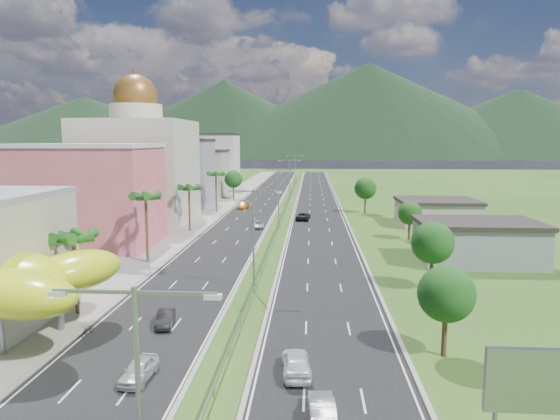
# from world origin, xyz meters

# --- Properties ---
(ground) EXTENTS (500.00, 500.00, 0.00)m
(ground) POSITION_xyz_m (0.00, 0.00, 0.00)
(ground) COLOR #2D5119
(ground) RESTS_ON ground
(road_left) EXTENTS (11.00, 260.00, 0.04)m
(road_left) POSITION_xyz_m (-7.50, 90.00, 0.02)
(road_left) COLOR black
(road_left) RESTS_ON ground
(road_right) EXTENTS (11.00, 260.00, 0.04)m
(road_right) POSITION_xyz_m (7.50, 90.00, 0.02)
(road_right) COLOR black
(road_right) RESTS_ON ground
(sidewalk_left) EXTENTS (7.00, 260.00, 0.12)m
(sidewalk_left) POSITION_xyz_m (-17.00, 90.00, 0.06)
(sidewalk_left) COLOR gray
(sidewalk_left) RESTS_ON ground
(median_guardrail) EXTENTS (0.10, 216.06, 0.76)m
(median_guardrail) POSITION_xyz_m (0.00, 71.99, 0.62)
(median_guardrail) COLOR gray
(median_guardrail) RESTS_ON ground
(streetlight_median_a) EXTENTS (6.04, 0.25, 11.00)m
(streetlight_median_a) POSITION_xyz_m (0.00, -25.00, 6.75)
(streetlight_median_a) COLOR gray
(streetlight_median_a) RESTS_ON ground
(streetlight_median_b) EXTENTS (6.04, 0.25, 11.00)m
(streetlight_median_b) POSITION_xyz_m (0.00, 10.00, 6.75)
(streetlight_median_b) COLOR gray
(streetlight_median_b) RESTS_ON ground
(streetlight_median_c) EXTENTS (6.04, 0.25, 11.00)m
(streetlight_median_c) POSITION_xyz_m (0.00, 50.00, 6.75)
(streetlight_median_c) COLOR gray
(streetlight_median_c) RESTS_ON ground
(streetlight_median_d) EXTENTS (6.04, 0.25, 11.00)m
(streetlight_median_d) POSITION_xyz_m (0.00, 95.00, 6.75)
(streetlight_median_d) COLOR gray
(streetlight_median_d) RESTS_ON ground
(streetlight_median_e) EXTENTS (6.04, 0.25, 11.00)m
(streetlight_median_e) POSITION_xyz_m (0.00, 140.00, 6.75)
(streetlight_median_e) COLOR gray
(streetlight_median_e) RESTS_ON ground
(pink_shophouse) EXTENTS (20.00, 15.00, 15.00)m
(pink_shophouse) POSITION_xyz_m (-28.00, 32.00, 7.50)
(pink_shophouse) COLOR #DA595F
(pink_shophouse) RESTS_ON ground
(domed_building) EXTENTS (20.00, 20.00, 28.70)m
(domed_building) POSITION_xyz_m (-28.00, 55.00, 11.35)
(domed_building) COLOR #BEB79D
(domed_building) RESTS_ON ground
(midrise_grey) EXTENTS (16.00, 15.00, 16.00)m
(midrise_grey) POSITION_xyz_m (-27.00, 80.00, 8.00)
(midrise_grey) COLOR gray
(midrise_grey) RESTS_ON ground
(midrise_beige) EXTENTS (16.00, 15.00, 13.00)m
(midrise_beige) POSITION_xyz_m (-27.00, 102.00, 6.50)
(midrise_beige) COLOR #A79C8A
(midrise_beige) RESTS_ON ground
(midrise_white) EXTENTS (16.00, 15.00, 18.00)m
(midrise_white) POSITION_xyz_m (-27.00, 125.00, 9.00)
(midrise_white) COLOR silver
(midrise_white) RESTS_ON ground
(billboard) EXTENTS (5.20, 0.35, 6.20)m
(billboard) POSITION_xyz_m (17.00, -18.00, 4.42)
(billboard) COLOR gray
(billboard) RESTS_ON ground
(shed_near) EXTENTS (15.00, 10.00, 5.00)m
(shed_near) POSITION_xyz_m (28.00, 25.00, 2.50)
(shed_near) COLOR gray
(shed_near) RESTS_ON ground
(shed_far) EXTENTS (14.00, 12.00, 4.40)m
(shed_far) POSITION_xyz_m (30.00, 55.00, 2.20)
(shed_far) COLOR #A79C8A
(shed_far) RESTS_ON ground
(palm_tree_b) EXTENTS (3.60, 3.60, 8.10)m
(palm_tree_b) POSITION_xyz_m (-15.50, 2.00, 7.06)
(palm_tree_b) COLOR #47301C
(palm_tree_b) RESTS_ON ground
(palm_tree_c) EXTENTS (3.60, 3.60, 9.60)m
(palm_tree_c) POSITION_xyz_m (-15.50, 22.00, 8.50)
(palm_tree_c) COLOR #47301C
(palm_tree_c) RESTS_ON ground
(palm_tree_d) EXTENTS (3.60, 3.60, 8.60)m
(palm_tree_d) POSITION_xyz_m (-15.50, 45.00, 7.54)
(palm_tree_d) COLOR #47301C
(palm_tree_d) RESTS_ON ground
(palm_tree_e) EXTENTS (3.60, 3.60, 9.40)m
(palm_tree_e) POSITION_xyz_m (-15.50, 70.00, 8.31)
(palm_tree_e) COLOR #47301C
(palm_tree_e) RESTS_ON ground
(leafy_tree_lfar) EXTENTS (4.90, 4.90, 8.05)m
(leafy_tree_lfar) POSITION_xyz_m (-15.50, 95.00, 5.58)
(leafy_tree_lfar) COLOR #47301C
(leafy_tree_lfar) RESTS_ON ground
(leafy_tree_ra) EXTENTS (4.20, 4.20, 6.90)m
(leafy_tree_ra) POSITION_xyz_m (16.00, -5.00, 4.78)
(leafy_tree_ra) COLOR #47301C
(leafy_tree_ra) RESTS_ON ground
(leafy_tree_rb) EXTENTS (4.55, 4.55, 7.47)m
(leafy_tree_rb) POSITION_xyz_m (19.00, 12.00, 5.18)
(leafy_tree_rb) COLOR #47301C
(leafy_tree_rb) RESTS_ON ground
(leafy_tree_rc) EXTENTS (3.85, 3.85, 6.33)m
(leafy_tree_rc) POSITION_xyz_m (22.00, 40.00, 4.37)
(leafy_tree_rc) COLOR #47301C
(leafy_tree_rc) RESTS_ON ground
(leafy_tree_rd) EXTENTS (4.90, 4.90, 8.05)m
(leafy_tree_rd) POSITION_xyz_m (18.00, 70.00, 5.58)
(leafy_tree_rd) COLOR #47301C
(leafy_tree_rd) RESTS_ON ground
(mountain_ridge) EXTENTS (860.00, 140.00, 90.00)m
(mountain_ridge) POSITION_xyz_m (60.00, 450.00, 0.00)
(mountain_ridge) COLOR black
(mountain_ridge) RESTS_ON ground
(car_white_near_left) EXTENTS (1.88, 4.19, 1.40)m
(car_white_near_left) POSITION_xyz_m (-5.43, -10.18, 0.74)
(car_white_near_left) COLOR silver
(car_white_near_left) RESTS_ON road_left
(car_dark_left) EXTENTS (1.96, 4.05, 1.28)m
(car_dark_left) POSITION_xyz_m (-6.56, -0.27, 0.68)
(car_dark_left) COLOR black
(car_dark_left) RESTS_ON road_left
(car_silver_mid_left) EXTENTS (2.67, 4.86, 1.29)m
(car_silver_mid_left) POSITION_xyz_m (-3.77, 49.26, 0.68)
(car_silver_mid_left) COLOR #A8ABAF
(car_silver_mid_left) RESTS_ON road_left
(car_yellow_far_left) EXTENTS (2.40, 5.39, 1.54)m
(car_yellow_far_left) POSITION_xyz_m (-10.20, 75.68, 0.81)
(car_yellow_far_left) COLOR gold
(car_yellow_far_left) RESTS_ON road_left
(car_white_near_right) EXTENTS (2.34, 4.94, 1.63)m
(car_white_near_right) POSITION_xyz_m (5.09, -8.68, 0.86)
(car_white_near_right) COLOR white
(car_white_near_right) RESTS_ON road_right
(car_silver_right) EXTENTS (1.66, 4.20, 1.36)m
(car_silver_right) POSITION_xyz_m (6.73, -14.27, 0.72)
(car_silver_right) COLOR #A4A5AC
(car_silver_right) RESTS_ON road_right
(car_dark_far_right) EXTENTS (3.09, 5.73, 1.53)m
(car_dark_far_right) POSITION_xyz_m (4.39, 59.42, 0.80)
(car_dark_far_right) COLOR black
(car_dark_far_right) RESTS_ON road_right
(motorcycle) EXTENTS (0.71, 1.90, 1.19)m
(motorcycle) POSITION_xyz_m (-12.30, -2.82, 0.64)
(motorcycle) COLOR black
(motorcycle) RESTS_ON road_left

